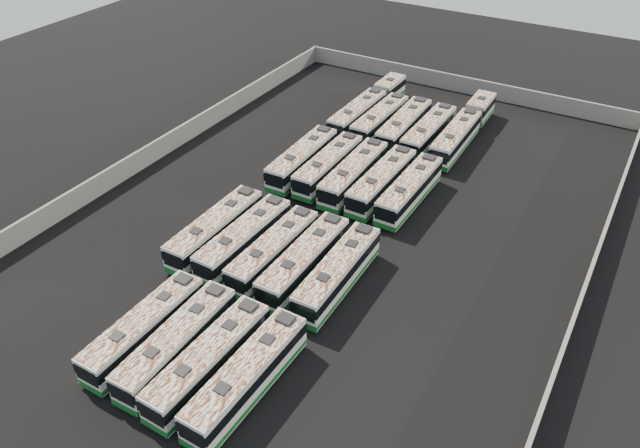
{
  "coord_description": "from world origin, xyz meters",
  "views": [
    {
      "loc": [
        22.91,
        -39.92,
        33.58
      ],
      "look_at": [
        0.28,
        -1.08,
        1.6
      ],
      "focal_mm": 35.0,
      "sensor_mm": 36.0,
      "label": 1
    }
  ],
  "objects_px": {
    "bus_midfront_far_left": "(216,229)",
    "bus_midfront_right": "(304,261)",
    "bus_back_far_right": "(464,128)",
    "bus_front_left": "(144,329)",
    "bus_midback_far_right": "(409,190)",
    "bus_midfront_far_right": "(338,273)",
    "bus_midback_left": "(328,166)",
    "bus_front_right": "(209,361)",
    "bus_front_far_right": "(247,377)",
    "bus_midfront_center": "(273,251)",
    "bus_midback_right": "(382,182)",
    "bus_back_center": "(404,126)",
    "bus_back_right": "(428,132)",
    "bus_front_center": "(177,343)",
    "bus_midback_center": "(354,174)",
    "bus_back_left": "(380,120)",
    "bus_midback_far_left": "(302,159)",
    "bus_back_far_left": "(368,106)",
    "bus_midfront_left": "(244,239)"
  },
  "relations": [
    {
      "from": "bus_midback_far_right",
      "to": "bus_back_far_right",
      "type": "distance_m",
      "value": 15.29
    },
    {
      "from": "bus_front_right",
      "to": "bus_midfront_far_left",
      "type": "bearing_deg",
      "value": 127.72
    },
    {
      "from": "bus_back_far_right",
      "to": "bus_front_left",
      "type": "bearing_deg",
      "value": -103.16
    },
    {
      "from": "bus_midfront_far_left",
      "to": "bus_midfront_center",
      "type": "height_order",
      "value": "bus_midfront_far_left"
    },
    {
      "from": "bus_midfront_left",
      "to": "bus_midfront_far_right",
      "type": "relative_size",
      "value": 0.99
    },
    {
      "from": "bus_midfront_far_right",
      "to": "bus_midback_left",
      "type": "bearing_deg",
      "value": 120.89
    },
    {
      "from": "bus_midfront_far_right",
      "to": "bus_back_center",
      "type": "height_order",
      "value": "bus_back_center"
    },
    {
      "from": "bus_midfront_far_left",
      "to": "bus_front_center",
      "type": "bearing_deg",
      "value": -63.22
    },
    {
      "from": "bus_midfront_left",
      "to": "bus_back_right",
      "type": "height_order",
      "value": "bus_midfront_left"
    },
    {
      "from": "bus_midfront_center",
      "to": "bus_front_left",
      "type": "bearing_deg",
      "value": -102.75
    },
    {
      "from": "bus_midfront_center",
      "to": "bus_midback_center",
      "type": "relative_size",
      "value": 0.96
    },
    {
      "from": "bus_front_center",
      "to": "bus_midfront_far_right",
      "type": "xyz_separation_m",
      "value": [
        6.0,
        12.29,
        0.02
      ]
    },
    {
      "from": "bus_midback_right",
      "to": "bus_back_far_left",
      "type": "bearing_deg",
      "value": 121.53
    },
    {
      "from": "bus_front_right",
      "to": "bus_midfront_center",
      "type": "height_order",
      "value": "bus_front_right"
    },
    {
      "from": "bus_front_left",
      "to": "bus_midback_far_right",
      "type": "height_order",
      "value": "bus_midback_far_right"
    },
    {
      "from": "bus_back_center",
      "to": "bus_back_far_right",
      "type": "bearing_deg",
      "value": 25.47
    },
    {
      "from": "bus_midback_far_left",
      "to": "bus_back_far_right",
      "type": "xyz_separation_m",
      "value": [
        12.08,
        15.35,
        -0.04
      ]
    },
    {
      "from": "bus_back_center",
      "to": "bus_back_right",
      "type": "distance_m",
      "value": 3.01
    },
    {
      "from": "bus_front_far_right",
      "to": "bus_back_left",
      "type": "height_order",
      "value": "bus_front_far_right"
    },
    {
      "from": "bus_midback_center",
      "to": "bus_back_right",
      "type": "relative_size",
      "value": 1.02
    },
    {
      "from": "bus_midfront_center",
      "to": "bus_back_far_left",
      "type": "distance_m",
      "value": 30.26
    },
    {
      "from": "bus_midfront_left",
      "to": "bus_midback_left",
      "type": "xyz_separation_m",
      "value": [
        0.05,
        14.55,
        -0.02
      ]
    },
    {
      "from": "bus_midback_center",
      "to": "bus_back_center",
      "type": "distance_m",
      "value": 12.31
    },
    {
      "from": "bus_midfront_center",
      "to": "bus_midfront_right",
      "type": "bearing_deg",
      "value": 2.45
    },
    {
      "from": "bus_front_right",
      "to": "bus_front_far_right",
      "type": "xyz_separation_m",
      "value": [
        3.07,
        0.14,
        0.02
      ]
    },
    {
      "from": "bus_front_left",
      "to": "bus_front_right",
      "type": "distance_m",
      "value": 5.94
    },
    {
      "from": "bus_midfront_right",
      "to": "bus_midback_far_right",
      "type": "relative_size",
      "value": 1.02
    },
    {
      "from": "bus_midfront_far_right",
      "to": "bus_back_far_right",
      "type": "bearing_deg",
      "value": 88.8
    },
    {
      "from": "bus_front_far_right",
      "to": "bus_midfront_left",
      "type": "bearing_deg",
      "value": 127.48
    },
    {
      "from": "bus_front_right",
      "to": "bus_midback_right",
      "type": "bearing_deg",
      "value": 91.2
    },
    {
      "from": "bus_back_left",
      "to": "bus_back_center",
      "type": "bearing_deg",
      "value": -0.27
    },
    {
      "from": "bus_midfront_far_left",
      "to": "bus_back_far_left",
      "type": "distance_m",
      "value": 29.71
    },
    {
      "from": "bus_midfront_right",
      "to": "bus_midback_far_right",
      "type": "xyz_separation_m",
      "value": [
        3.05,
        14.41,
        -0.03
      ]
    },
    {
      "from": "bus_midfront_far_left",
      "to": "bus_midfront_right",
      "type": "height_order",
      "value": "bus_midfront_right"
    },
    {
      "from": "bus_front_left",
      "to": "bus_midfront_left",
      "type": "xyz_separation_m",
      "value": [
        -0.11,
        12.32,
        0.04
      ]
    },
    {
      "from": "bus_front_far_right",
      "to": "bus_midback_center",
      "type": "height_order",
      "value": "bus_midback_center"
    },
    {
      "from": "bus_back_right",
      "to": "bus_midfront_center",
      "type": "bearing_deg",
      "value": -96.17
    },
    {
      "from": "bus_back_far_left",
      "to": "bus_back_far_right",
      "type": "xyz_separation_m",
      "value": [
        12.04,
        0.12,
        0.02
      ]
    },
    {
      "from": "bus_back_far_right",
      "to": "bus_midfront_far_right",
      "type": "bearing_deg",
      "value": -91.05
    },
    {
      "from": "bus_midback_far_right",
      "to": "bus_front_left",
      "type": "bearing_deg",
      "value": -108.15
    },
    {
      "from": "bus_front_center",
      "to": "bus_back_left",
      "type": "height_order",
      "value": "bus_front_center"
    },
    {
      "from": "bus_front_far_right",
      "to": "bus_back_far_left",
      "type": "bearing_deg",
      "value": 106.88
    },
    {
      "from": "bus_midback_left",
      "to": "bus_midback_far_right",
      "type": "relative_size",
      "value": 1.0
    },
    {
      "from": "bus_back_right",
      "to": "bus_midfront_right",
      "type": "bearing_deg",
      "value": -89.82
    },
    {
      "from": "bus_front_right",
      "to": "bus_midback_center",
      "type": "xyz_separation_m",
      "value": [
        -2.97,
        26.73,
        0.03
      ]
    },
    {
      "from": "bus_front_far_right",
      "to": "bus_midfront_far_left",
      "type": "height_order",
      "value": "bus_front_far_right"
    },
    {
      "from": "bus_front_right",
      "to": "bus_midback_far_right",
      "type": "distance_m",
      "value": 26.98
    },
    {
      "from": "bus_front_right",
      "to": "bus_back_far_left",
      "type": "height_order",
      "value": "bus_front_right"
    },
    {
      "from": "bus_front_right",
      "to": "bus_midfront_center",
      "type": "bearing_deg",
      "value": 104.95
    },
    {
      "from": "bus_front_center",
      "to": "bus_back_center",
      "type": "xyz_separation_m",
      "value": [
        -0.05,
        38.87,
        0.03
      ]
    }
  ]
}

